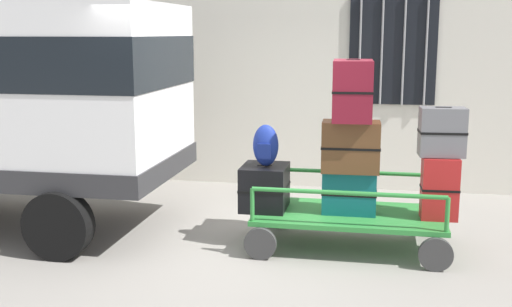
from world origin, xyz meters
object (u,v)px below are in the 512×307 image
at_px(suitcase_center_bottom, 440,188).
at_px(suitcase_center_middle, 442,132).
at_px(backpack, 266,146).
at_px(suitcase_left_bottom, 265,187).
at_px(luggage_cart, 349,219).
at_px(suitcase_midleft_middle, 351,147).
at_px(suitcase_midleft_bottom, 349,193).
at_px(suitcase_midleft_top, 352,90).

bearing_deg(suitcase_center_bottom, suitcase_center_middle, 90.00).
relative_size(suitcase_center_middle, backpack, 1.13).
height_order(suitcase_left_bottom, backpack, backpack).
bearing_deg(suitcase_center_bottom, luggage_cart, 177.57).
height_order(suitcase_midleft_middle, backpack, suitcase_midleft_middle).
xyz_separation_m(suitcase_left_bottom, suitcase_center_bottom, (1.81, -0.04, 0.08)).
bearing_deg(backpack, suitcase_center_bottom, 0.40).
height_order(suitcase_midleft_bottom, suitcase_center_middle, suitcase_center_middle).
xyz_separation_m(luggage_cart, suitcase_midleft_top, (-0.00, 0.03, 1.35)).
bearing_deg(suitcase_midleft_top, luggage_cart, -90.00).
relative_size(luggage_cart, suitcase_midleft_middle, 3.32).
height_order(suitcase_left_bottom, suitcase_midleft_middle, suitcase_midleft_middle).
bearing_deg(suitcase_center_middle, suitcase_midleft_top, 179.29).
bearing_deg(suitcase_midleft_bottom, backpack, -177.77).
xyz_separation_m(suitcase_left_bottom, suitcase_center_middle, (1.81, 0.01, 0.65)).
bearing_deg(luggage_cart, suitcase_midleft_middle, -90.00).
bearing_deg(suitcase_left_bottom, suitcase_center_middle, 0.41).
relative_size(luggage_cart, suitcase_midleft_top, 3.06).
relative_size(suitcase_midleft_bottom, backpack, 1.29).
bearing_deg(suitcase_left_bottom, suitcase_center_bottom, -1.37).
distance_m(luggage_cart, suitcase_center_middle, 1.31).
xyz_separation_m(suitcase_midleft_bottom, suitcase_midleft_top, (-0.00, 0.05, 1.06)).
relative_size(suitcase_midleft_middle, suitcase_center_bottom, 0.96).
bearing_deg(backpack, suitcase_midleft_middle, 1.60).
relative_size(suitcase_left_bottom, suitcase_midleft_bottom, 1.00).
distance_m(suitcase_midleft_middle, suitcase_center_middle, 0.92).
height_order(suitcase_left_bottom, suitcase_center_bottom, suitcase_center_bottom).
bearing_deg(suitcase_left_bottom, suitcase_midleft_middle, -1.97).
relative_size(luggage_cart, suitcase_midleft_bottom, 3.59).
height_order(suitcase_left_bottom, suitcase_midleft_top, suitcase_midleft_top).
xyz_separation_m(suitcase_midleft_middle, suitcase_center_middle, (0.90, 0.04, 0.17)).
bearing_deg(suitcase_center_bottom, suitcase_midleft_middle, 179.22).
bearing_deg(luggage_cart, suitcase_center_middle, 1.13).
distance_m(suitcase_midleft_bottom, backpack, 1.00).
bearing_deg(suitcase_center_bottom, suitcase_midleft_top, 175.73).
xyz_separation_m(suitcase_midleft_bottom, backpack, (-0.88, -0.03, 0.47)).
xyz_separation_m(luggage_cart, suitcase_left_bottom, (-0.90, 0.00, 0.30)).
relative_size(suitcase_left_bottom, suitcase_center_bottom, 0.88).
xyz_separation_m(suitcase_center_bottom, suitcase_center_middle, (-0.00, 0.06, 0.57)).
bearing_deg(suitcase_center_middle, luggage_cart, -178.87).
height_order(suitcase_left_bottom, suitcase_midleft_bottom, suitcase_left_bottom).
bearing_deg(backpack, suitcase_center_middle, 2.20).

